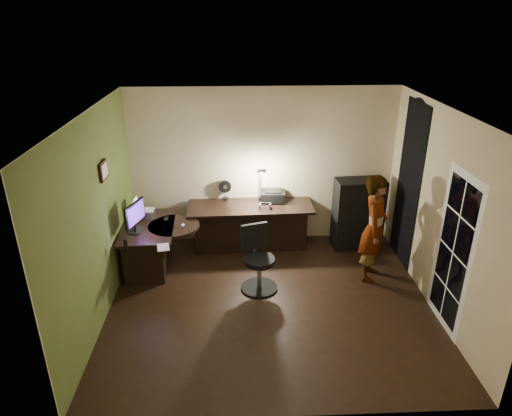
{
  "coord_description": "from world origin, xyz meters",
  "views": [
    {
      "loc": [
        -0.44,
        -5.39,
        3.84
      ],
      "look_at": [
        -0.15,
        1.05,
        1.0
      ],
      "focal_mm": 32.0,
      "sensor_mm": 36.0,
      "label": 1
    }
  ],
  "objects_px": {
    "desk_right": "(250,227)",
    "cabinet": "(358,214)",
    "desk_left": "(150,247)",
    "person": "(375,228)",
    "monitor": "(134,222)",
    "office_chair": "(259,260)"
  },
  "relations": [
    {
      "from": "desk_right",
      "to": "office_chair",
      "type": "distance_m",
      "value": 1.3
    },
    {
      "from": "monitor",
      "to": "person",
      "type": "height_order",
      "value": "person"
    },
    {
      "from": "desk_right",
      "to": "cabinet",
      "type": "xyz_separation_m",
      "value": [
        1.84,
        -0.02,
        0.22
      ]
    },
    {
      "from": "cabinet",
      "to": "desk_left",
      "type": "bearing_deg",
      "value": -174.36
    },
    {
      "from": "desk_right",
      "to": "cabinet",
      "type": "relative_size",
      "value": 1.71
    },
    {
      "from": "desk_right",
      "to": "office_chair",
      "type": "xyz_separation_m",
      "value": [
        0.09,
        -1.29,
        0.09
      ]
    },
    {
      "from": "office_chair",
      "to": "person",
      "type": "height_order",
      "value": "person"
    },
    {
      "from": "desk_right",
      "to": "cabinet",
      "type": "bearing_deg",
      "value": -2.66
    },
    {
      "from": "cabinet",
      "to": "office_chair",
      "type": "relative_size",
      "value": 1.26
    },
    {
      "from": "office_chair",
      "to": "person",
      "type": "bearing_deg",
      "value": -8.85
    },
    {
      "from": "desk_right",
      "to": "monitor",
      "type": "distance_m",
      "value": 2.01
    },
    {
      "from": "office_chair",
      "to": "person",
      "type": "distance_m",
      "value": 1.78
    },
    {
      "from": "monitor",
      "to": "office_chair",
      "type": "bearing_deg",
      "value": 3.04
    },
    {
      "from": "desk_right",
      "to": "person",
      "type": "distance_m",
      "value": 2.13
    },
    {
      "from": "desk_right",
      "to": "office_chair",
      "type": "relative_size",
      "value": 2.16
    },
    {
      "from": "cabinet",
      "to": "monitor",
      "type": "height_order",
      "value": "cabinet"
    },
    {
      "from": "desk_left",
      "to": "person",
      "type": "xyz_separation_m",
      "value": [
        3.43,
        -0.42,
        0.46
      ]
    },
    {
      "from": "cabinet",
      "to": "monitor",
      "type": "xyz_separation_m",
      "value": [
        -3.6,
        -0.81,
        0.31
      ]
    },
    {
      "from": "desk_right",
      "to": "cabinet",
      "type": "distance_m",
      "value": 1.85
    },
    {
      "from": "desk_left",
      "to": "desk_right",
      "type": "distance_m",
      "value": 1.72
    },
    {
      "from": "cabinet",
      "to": "monitor",
      "type": "distance_m",
      "value": 3.7
    },
    {
      "from": "desk_left",
      "to": "cabinet",
      "type": "distance_m",
      "value": 3.51
    }
  ]
}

